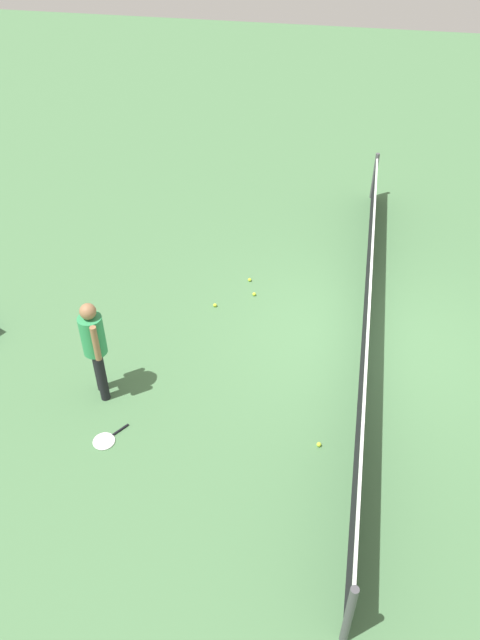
% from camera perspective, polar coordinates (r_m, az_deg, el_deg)
% --- Properties ---
extents(ground_plane, '(40.00, 40.00, 0.00)m').
position_cam_1_polar(ground_plane, '(10.50, 11.35, -1.54)').
color(ground_plane, '#4C7A4C').
extents(court_net, '(10.09, 0.09, 1.07)m').
position_cam_1_polar(court_net, '(10.18, 11.70, 0.59)').
color(court_net, '#4C4C51').
rests_on(court_net, ground_plane).
extents(player_near_side, '(0.48, 0.47, 1.70)m').
position_cam_1_polar(player_near_side, '(8.89, -13.44, -2.12)').
color(player_near_side, black).
rests_on(player_near_side, ground_plane).
extents(tennis_racket_near_player, '(0.58, 0.46, 0.03)m').
position_cam_1_polar(tennis_racket_near_player, '(8.92, -12.43, -10.88)').
color(tennis_racket_near_player, white).
rests_on(tennis_racket_near_player, ground_plane).
extents(tennis_ball_near_player, '(0.07, 0.07, 0.07)m').
position_cam_1_polar(tennis_ball_near_player, '(10.92, -2.35, 1.40)').
color(tennis_ball_near_player, '#C6E033').
rests_on(tennis_ball_near_player, ground_plane).
extents(tennis_ball_by_net, '(0.07, 0.07, 0.07)m').
position_cam_1_polar(tennis_ball_by_net, '(11.53, 0.91, 3.78)').
color(tennis_ball_by_net, '#C6E033').
rests_on(tennis_ball_by_net, ground_plane).
extents(tennis_ball_midcourt, '(0.07, 0.07, 0.07)m').
position_cam_1_polar(tennis_ball_midcourt, '(8.72, 7.38, -11.44)').
color(tennis_ball_midcourt, '#C6E033').
rests_on(tennis_ball_midcourt, ground_plane).
extents(tennis_ball_baseline, '(0.07, 0.07, 0.07)m').
position_cam_1_polar(tennis_ball_baseline, '(11.17, 1.33, 2.43)').
color(tennis_ball_baseline, '#C6E033').
rests_on(tennis_ball_baseline, ground_plane).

